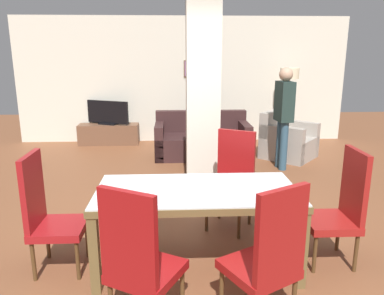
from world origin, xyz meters
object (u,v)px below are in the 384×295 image
at_px(dining_chair_head_right, 341,206).
at_px(bottle, 203,141).
at_px(dining_chair_far_right, 232,179).
at_px(dining_table, 197,204).
at_px(armchair, 287,142).
at_px(standing_person, 284,111).
at_px(dining_chair_head_left, 48,212).
at_px(tv_screen, 108,113).
at_px(coffee_table, 212,159).
at_px(floor_lamp, 289,80).
at_px(dining_chair_near_right, 268,256).
at_px(dining_chair_near_left, 139,259).
at_px(tv_stand, 109,134).
at_px(sofa, 202,141).

distance_m(dining_chair_head_right, bottle, 3.15).
bearing_deg(dining_chair_far_right, dining_table, 90.00).
xyz_separation_m(armchair, standing_person, (-0.30, -0.68, 0.69)).
relative_size(dining_table, dining_chair_far_right, 1.65).
xyz_separation_m(dining_chair_head_left, tv_screen, (-0.28, 4.88, 0.12)).
bearing_deg(armchair, standing_person, 17.69).
xyz_separation_m(dining_chair_head_right, armchair, (0.59, 3.64, -0.26)).
xyz_separation_m(coffee_table, floor_lamp, (1.80, 1.82, 1.18)).
height_order(armchair, coffee_table, armchair).
relative_size(dining_chair_far_right, dining_chair_near_right, 1.00).
height_order(armchair, tv_screen, tv_screen).
relative_size(dining_chair_near_left, tv_stand, 0.86).
height_order(dining_chair_far_right, tv_stand, dining_chair_far_right).
height_order(armchair, standing_person, standing_person).
bearing_deg(dining_chair_head_left, armchair, 137.97).
relative_size(dining_chair_near_right, floor_lamp, 0.67).
height_order(coffee_table, tv_stand, tv_stand).
height_order(dining_chair_near_left, sofa, dining_chair_near_left).
distance_m(dining_chair_far_right, dining_chair_head_right, 1.22).
xyz_separation_m(dining_chair_head_right, tv_screen, (-2.96, 4.88, 0.12)).
height_order(dining_chair_head_left, dining_chair_near_right, same).
xyz_separation_m(dining_chair_near_left, floor_lamp, (2.68, 5.47, 0.82)).
distance_m(dining_chair_far_right, dining_chair_near_left, 1.89).
bearing_deg(sofa, bottle, 86.60).
height_order(sofa, bottle, sofa).
distance_m(dining_chair_head_right, tv_screen, 5.71).
bearing_deg(tv_screen, coffee_table, 158.87).
bearing_deg(coffee_table, dining_chair_far_right, -89.09).
bearing_deg(sofa, dining_chair_near_right, 91.51).
bearing_deg(bottle, dining_chair_head_left, -118.75).
relative_size(dining_chair_near_left, tv_screen, 1.19).
relative_size(armchair, standing_person, 0.70).
xyz_separation_m(dining_chair_near_left, tv_stand, (-1.17, 5.70, -0.34)).
bearing_deg(tv_screen, armchair, -175.43).
xyz_separation_m(dining_chair_head_right, tv_stand, (-2.96, 4.88, -0.34)).
bearing_deg(dining_chair_head_left, coffee_table, 148.09).
relative_size(dining_chair_near_left, coffee_table, 1.45).
distance_m(dining_chair_far_right, bottle, 2.14).
xyz_separation_m(dining_chair_near_left, coffee_table, (0.88, 3.66, -0.35)).
relative_size(dining_chair_head_right, coffee_table, 1.45).
distance_m(dining_chair_head_left, standing_person, 4.22).
bearing_deg(dining_table, armchair, 61.98).
bearing_deg(standing_person, armchair, -28.97).
distance_m(dining_table, tv_screen, 5.14).
distance_m(dining_chair_near_left, standing_person, 4.33).
bearing_deg(sofa, dining_chair_head_right, 104.78).
xyz_separation_m(dining_chair_far_right, dining_chair_head_left, (-1.80, -0.83, 0.00)).
distance_m(dining_chair_near_right, floor_lamp, 5.81).
height_order(sofa, tv_stand, sofa).
relative_size(dining_chair_head_left, bottle, 4.51).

